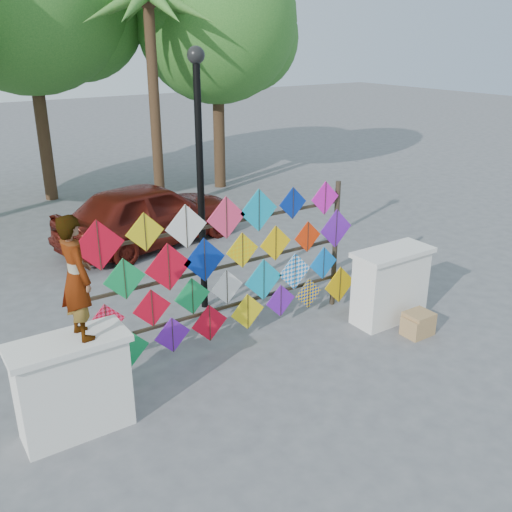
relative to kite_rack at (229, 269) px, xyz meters
name	(u,v)px	position (x,y,z in m)	size (l,w,h in m)	color
ground	(251,359)	(-0.08, -0.73, -1.22)	(80.00, 80.00, 0.00)	slate
parapet_left	(73,386)	(-2.78, -0.93, -0.57)	(1.40, 0.65, 1.28)	silver
parapet_right	(390,285)	(2.62, -0.93, -0.57)	(1.40, 0.65, 1.28)	silver
kite_rack	(229,269)	(0.00, 0.00, 0.00)	(4.99, 0.24, 2.42)	#2E2419
tree_east	(219,22)	(5.01, 8.80, 3.76)	(5.40, 4.80, 7.42)	#4E3321
palm_tree	(149,21)	(2.12, 7.27, 3.73)	(3.62, 3.62, 5.83)	#4E3321
vendor_woman	(76,277)	(-2.58, -0.93, 0.81)	(0.55, 0.36, 1.50)	#99999E
sedan	(149,214)	(0.77, 4.88, -0.47)	(1.77, 4.40, 1.50)	#5A160F
lamppost	(200,159)	(0.22, 1.27, 1.47)	(0.28, 0.28, 4.46)	black
cardboard_box_near	(418,323)	(2.65, -1.58, -1.03)	(0.43, 0.38, 0.38)	tan
cardboard_box_far	(416,326)	(2.58, -1.60, -1.06)	(0.39, 0.36, 0.33)	tan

